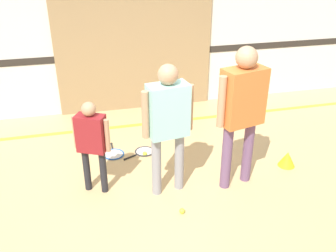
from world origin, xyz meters
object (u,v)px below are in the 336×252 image
(person_instructor, at_px, (168,117))
(racket_second_spare, at_px, (114,154))
(person_student_right, at_px, (242,104))
(tennis_ball_by_spare_racket, at_px, (145,154))
(tennis_ball_near_instructor, at_px, (182,211))
(training_cone, at_px, (287,159))
(person_student_left, at_px, (92,138))
(racket_spare_on_floor, at_px, (144,152))

(person_instructor, xyz_separation_m, racket_second_spare, (-0.58, 1.05, -1.02))
(person_student_right, xyz_separation_m, tennis_ball_by_spare_racket, (-1.03, 0.96, -1.10))
(person_student_right, relative_size, tennis_ball_by_spare_racket, 27.72)
(tennis_ball_by_spare_racket, bearing_deg, tennis_ball_near_instructor, -82.38)
(tennis_ball_by_spare_racket, bearing_deg, training_cone, -21.40)
(person_student_left, distance_m, racket_second_spare, 1.16)
(training_cone, bearing_deg, tennis_ball_by_spare_racket, 158.60)
(racket_second_spare, bearing_deg, person_instructor, -150.73)
(person_student_right, distance_m, tennis_ball_near_instructor, 1.45)
(racket_second_spare, bearing_deg, person_student_left, 159.97)
(training_cone, bearing_deg, person_student_right, -166.56)
(person_student_left, bearing_deg, tennis_ball_near_instructor, -10.56)
(person_instructor, distance_m, person_student_left, 0.96)
(person_student_left, relative_size, racket_second_spare, 2.42)
(racket_spare_on_floor, relative_size, tennis_ball_by_spare_racket, 8.20)
(racket_second_spare, bearing_deg, tennis_ball_near_instructor, -157.33)
(person_instructor, xyz_separation_m, tennis_ball_by_spare_racket, (-0.13, 0.90, -1.00))
(racket_spare_on_floor, relative_size, tennis_ball_near_instructor, 8.20)
(tennis_ball_by_spare_racket, bearing_deg, person_student_left, -137.88)
(person_instructor, relative_size, tennis_ball_near_instructor, 25.35)
(racket_second_spare, height_order, tennis_ball_by_spare_racket, tennis_ball_by_spare_racket)
(person_instructor, distance_m, racket_second_spare, 1.58)
(person_student_left, bearing_deg, person_student_right, 17.63)
(person_student_right, height_order, racket_second_spare, person_student_right)
(person_instructor, bearing_deg, person_student_right, -11.71)
(person_instructor, xyz_separation_m, person_student_left, (-0.89, 0.22, -0.28))
(person_instructor, distance_m, person_student_right, 0.90)
(tennis_ball_near_instructor, bearing_deg, training_cone, 20.42)
(racket_second_spare, bearing_deg, racket_spare_on_floor, -96.42)
(person_instructor, height_order, training_cone, person_instructor)
(person_student_left, bearing_deg, racket_spare_on_floor, 72.29)
(racket_spare_on_floor, height_order, tennis_ball_near_instructor, tennis_ball_near_instructor)
(person_student_right, relative_size, racket_second_spare, 3.63)
(person_student_left, distance_m, racket_spare_on_floor, 1.31)
(person_instructor, relative_size, person_student_left, 1.37)
(racket_second_spare, xyz_separation_m, tennis_ball_near_instructor, (0.63, -1.53, 0.02))
(person_student_left, height_order, tennis_ball_by_spare_racket, person_student_left)
(racket_second_spare, bearing_deg, person_student_right, -126.46)
(person_student_right, distance_m, training_cone, 1.36)
(person_student_left, height_order, training_cone, person_student_left)
(person_student_right, distance_m, racket_second_spare, 2.16)
(tennis_ball_near_instructor, height_order, tennis_ball_by_spare_racket, same)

